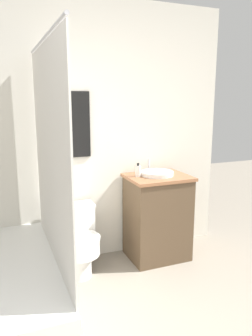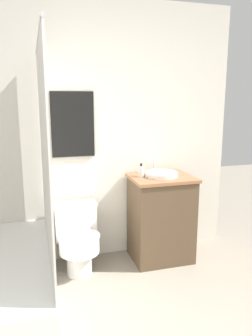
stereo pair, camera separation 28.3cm
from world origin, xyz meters
name	(u,v)px [view 1 (the left image)]	position (x,y,z in m)	size (l,w,h in m)	color
wall_back	(80,135)	(0.00, 2.39, 1.25)	(3.01, 0.07, 2.50)	silver
shower_area	(18,284)	(-0.68, 1.61, 0.28)	(0.61, 1.51, 1.98)	white
toilet	(76,239)	(-0.13, 2.10, 0.33)	(0.40, 0.52, 0.62)	white
vanity	(157,217)	(0.70, 2.11, 0.43)	(0.60, 0.48, 0.85)	brown
sink	(157,173)	(0.70, 2.13, 0.87)	(0.32, 0.36, 0.13)	white
soap_bottle	(138,171)	(0.50, 2.16, 0.91)	(0.06, 0.06, 0.13)	silver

